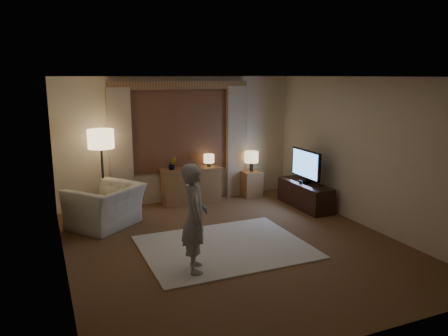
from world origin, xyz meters
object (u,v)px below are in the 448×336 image
person (195,218)px  tv_stand (305,195)px  armchair (106,206)px  side_table (251,184)px  sideboard (191,186)px

person → tv_stand: bearing=-44.1°
tv_stand → armchair: bearing=174.3°
person → side_table: bearing=-24.4°
side_table → tv_stand: size_ratio=0.40×
side_table → armchair: bearing=-166.6°
side_table → person: 3.93m
person → armchair: bearing=33.6°
tv_stand → side_table: bearing=118.7°
armchair → person: bearing=70.9°
tv_stand → person: person is taller
armchair → sideboard: bearing=164.5°
armchair → person: size_ratio=0.77×
sideboard → side_table: (1.37, -0.05, -0.07)m
sideboard → tv_stand: bearing=-31.0°
armchair → tv_stand: bearing=135.1°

